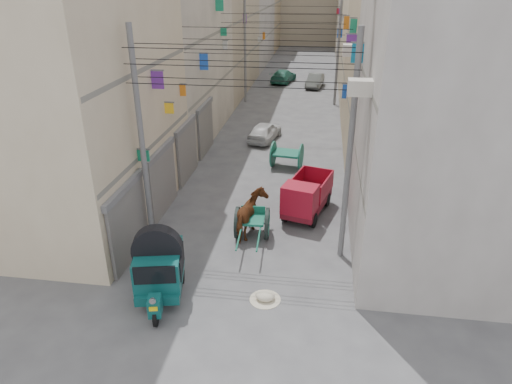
% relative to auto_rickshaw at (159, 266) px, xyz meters
% --- Properties ---
extents(ground, '(140.00, 140.00, 0.00)m').
position_rel_auto_rickshaw_xyz_m(ground, '(2.14, -2.80, -1.12)').
color(ground, '#434345').
rests_on(ground, ground).
extents(building_row_left, '(8.00, 62.00, 14.00)m').
position_rel_auto_rickshaw_xyz_m(building_row_left, '(-5.86, 31.32, 5.34)').
color(building_row_left, '#C4B394').
rests_on(building_row_left, ground).
extents(building_row_right, '(8.00, 62.00, 14.00)m').
position_rel_auto_rickshaw_xyz_m(building_row_right, '(10.13, 31.32, 5.34)').
color(building_row_right, '#A8A29D').
rests_on(building_row_right, ground).
extents(shutters_left, '(0.18, 14.40, 2.88)m').
position_rel_auto_rickshaw_xyz_m(shutters_left, '(-1.78, 7.57, 0.37)').
color(shutters_left, '#4C4B50').
rests_on(shutters_left, ground).
extents(signboards, '(8.22, 40.52, 5.67)m').
position_rel_auto_rickshaw_xyz_m(signboards, '(2.13, 18.85, 2.31)').
color(signboards, '#BCBCBC').
rests_on(signboards, ground).
extents(ac_units, '(0.70, 6.55, 3.35)m').
position_rel_auto_rickshaw_xyz_m(ac_units, '(5.79, 4.86, 6.31)').
color(ac_units, '#B9B2A6').
rests_on(ac_units, ground).
extents(utility_poles, '(7.40, 22.20, 8.00)m').
position_rel_auto_rickshaw_xyz_m(utility_poles, '(2.14, 14.20, 2.88)').
color(utility_poles, '#5C5C5F').
rests_on(utility_poles, ground).
extents(overhead_cables, '(7.40, 22.52, 1.12)m').
position_rel_auto_rickshaw_xyz_m(overhead_cables, '(2.14, 11.60, 5.64)').
color(overhead_cables, black).
rests_on(overhead_cables, ground).
extents(auto_rickshaw, '(1.93, 2.80, 1.91)m').
position_rel_auto_rickshaw_xyz_m(auto_rickshaw, '(0.00, 0.00, 0.00)').
color(auto_rickshaw, black).
rests_on(auto_rickshaw, ground).
extents(tonga_cart, '(1.37, 2.82, 1.25)m').
position_rel_auto_rickshaw_xyz_m(tonga_cart, '(2.34, 3.99, -0.47)').
color(tonga_cart, black).
rests_on(tonga_cart, ground).
extents(mini_truck, '(2.16, 3.37, 1.75)m').
position_rel_auto_rickshaw_xyz_m(mini_truck, '(4.27, 5.96, -0.28)').
color(mini_truck, black).
rests_on(mini_truck, ground).
extents(second_cart, '(1.76, 1.60, 1.40)m').
position_rel_auto_rickshaw_xyz_m(second_cart, '(3.07, 11.40, -0.38)').
color(second_cart, '#145A46').
rests_on(second_cart, ground).
extents(feed_sack, '(0.62, 0.49, 0.31)m').
position_rel_auto_rickshaw_xyz_m(feed_sack, '(3.32, 0.25, -0.97)').
color(feed_sack, beige).
rests_on(feed_sack, ground).
extents(horse, '(1.18, 2.15, 1.73)m').
position_rel_auto_rickshaw_xyz_m(horse, '(2.26, 4.20, -0.26)').
color(horse, brown).
rests_on(horse, ground).
extents(distant_car_white, '(2.03, 3.59, 1.15)m').
position_rel_auto_rickshaw_xyz_m(distant_car_white, '(1.34, 15.76, -0.55)').
color(distant_car_white, '#BABABA').
rests_on(distant_car_white, ground).
extents(distant_car_grey, '(1.76, 3.75, 1.19)m').
position_rel_auto_rickshaw_xyz_m(distant_car_grey, '(4.01, 31.40, -0.53)').
color(distant_car_grey, '#4D514F').
rests_on(distant_car_grey, ground).
extents(distant_car_green, '(2.51, 4.42, 1.21)m').
position_rel_auto_rickshaw_xyz_m(distant_car_green, '(0.92, 33.13, -0.52)').
color(distant_car_green, '#22634F').
rests_on(distant_car_green, ground).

